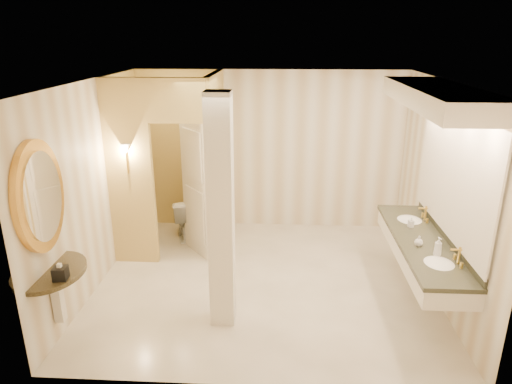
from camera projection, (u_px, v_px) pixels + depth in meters
The scene contains 16 objects.
floor at pixel (264, 281), 6.32m from camera, with size 4.50×4.50×0.00m, color white.
ceiling at pixel (265, 82), 5.43m from camera, with size 4.50×4.50×0.00m, color silver.
wall_back at pixel (269, 151), 7.76m from camera, with size 4.50×0.02×2.70m, color silver.
wall_front at pixel (256, 262), 3.99m from camera, with size 4.50×0.02×2.70m, color silver.
wall_left at pixel (94, 186), 6.00m from camera, with size 0.02×4.00×2.70m, color silver.
wall_right at pixel (442, 192), 5.76m from camera, with size 0.02×4.00×2.70m, color silver.
toilet_closet at pixel (192, 165), 6.83m from camera, with size 1.50×1.55×2.70m.
wall_sconce at pixel (126, 150), 6.26m from camera, with size 0.14×0.14×0.42m.
vanity at pixel (433, 180), 5.31m from camera, with size 0.75×2.47×2.09m.
console_shelf at pixel (44, 230), 4.68m from camera, with size 0.90×0.90×1.90m.
pillar at pixel (221, 215), 5.04m from camera, with size 0.28×0.28×2.70m, color white.
tissue_box at pixel (60, 273), 4.63m from camera, with size 0.14×0.14×0.14m, color black.
toilet at pixel (184, 217), 7.59m from camera, with size 0.39×0.68×0.70m, color white.
soap_bottle_a at pixel (411, 222), 5.88m from camera, with size 0.06×0.06×0.14m, color beige.
soap_bottle_b at pixel (419, 241), 5.36m from camera, with size 0.10×0.10×0.13m, color silver.
soap_bottle_c at pixel (438, 247), 5.10m from camera, with size 0.09×0.09×0.23m, color #C6B28C.
Camera 1 is at (0.20, -5.56, 3.25)m, focal length 32.00 mm.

